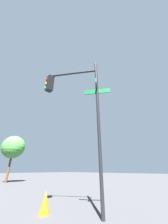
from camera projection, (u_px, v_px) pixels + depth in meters
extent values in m
cylinder|color=black|center=(99.00, 123.00, 4.91)|extent=(0.12, 0.12, 5.94)
cylinder|color=black|center=(73.00, 73.00, 6.15)|extent=(1.89, 1.33, 0.09)
cube|color=black|center=(50.00, 84.00, 6.14)|extent=(0.28, 0.28, 0.80)
sphere|color=red|center=(47.00, 80.00, 6.27)|extent=(0.18, 0.18, 0.18)
sphere|color=orange|center=(47.00, 84.00, 6.16)|extent=(0.18, 0.18, 0.18)
sphere|color=green|center=(46.00, 88.00, 6.06)|extent=(0.18, 0.18, 0.18)
cube|color=#0F5128|center=(97.00, 92.00, 5.50)|extent=(0.93, 0.65, 0.20)
cube|color=#0F5128|center=(97.00, 87.00, 5.59)|extent=(0.60, 0.85, 0.20)
cylinder|color=#4C331E|center=(9.00, 168.00, 15.24)|extent=(0.24, 0.24, 3.01)
sphere|color=#387A33|center=(13.00, 147.00, 16.25)|extent=(2.72, 2.72, 2.72)
cone|color=orange|center=(45.00, 202.00, 4.32)|extent=(0.36, 0.36, 0.68)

